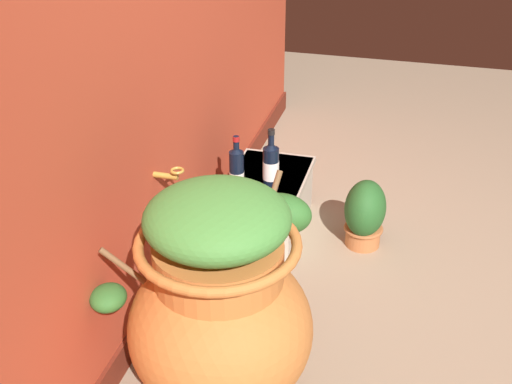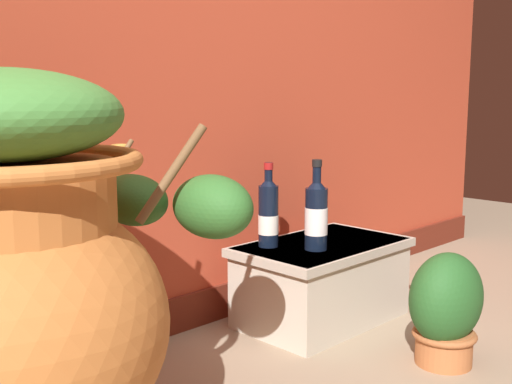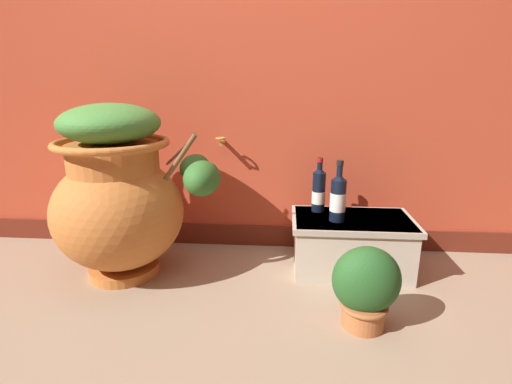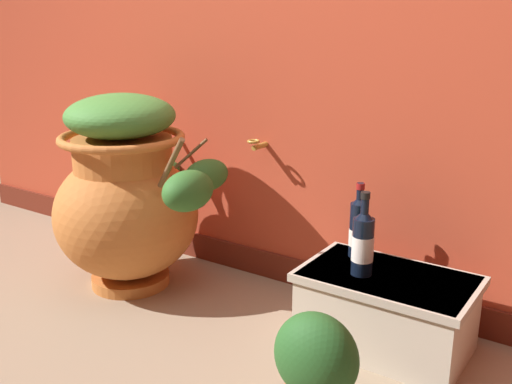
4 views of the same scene
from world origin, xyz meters
name	(u,v)px [view 2 (image 2 of 4)]	position (x,y,z in m)	size (l,w,h in m)	color
terracotta_urn	(21,283)	(-0.58, 0.68, 0.43)	(0.86, 0.75, 0.87)	#C17033
stone_ledge	(322,278)	(0.59, 0.82, 0.16)	(0.62, 0.39, 0.29)	beige
wine_bottle_left	(316,213)	(0.50, 0.78, 0.42)	(0.08, 0.08, 0.31)	black
wine_bottle_middle	(268,212)	(0.42, 0.92, 0.41)	(0.07, 0.07, 0.30)	black
potted_shrub	(446,308)	(0.57, 0.32, 0.18)	(0.27, 0.20, 0.35)	#B26638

